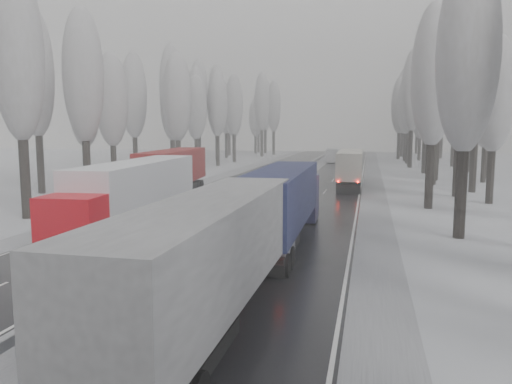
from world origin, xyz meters
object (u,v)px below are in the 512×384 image
at_px(truck_cream_box, 351,166).
at_px(truck_red_red, 170,171).
at_px(truck_grey_tarp, 219,249).
at_px(truck_blue_box, 284,199).
at_px(truck_red_white, 132,194).
at_px(box_truck_distant, 332,155).

bearing_deg(truck_cream_box, truck_red_red, -138.24).
xyz_separation_m(truck_grey_tarp, truck_cream_box, (2.75, 41.71, -0.17)).
bearing_deg(truck_grey_tarp, truck_cream_box, 86.54).
relative_size(truck_blue_box, truck_red_white, 0.95).
distance_m(truck_grey_tarp, truck_blue_box, 12.35).
bearing_deg(box_truck_distant, truck_red_white, -98.74).
bearing_deg(truck_grey_tarp, box_truck_distant, 91.83).
distance_m(truck_blue_box, truck_red_white, 9.14).
bearing_deg(truck_grey_tarp, truck_red_white, 127.89).
distance_m(truck_blue_box, box_truck_distant, 70.02).
bearing_deg(box_truck_distant, truck_cream_box, -86.28).
relative_size(box_truck_distant, truck_red_red, 0.41).
xyz_separation_m(truck_blue_box, truck_cream_box, (2.65, 29.36, -0.13)).
height_order(box_truck_distant, truck_red_white, truck_red_white).
relative_size(truck_blue_box, truck_cream_box, 1.06).
height_order(truck_cream_box, truck_red_white, truck_red_white).
height_order(truck_cream_box, truck_red_red, truck_red_red).
bearing_deg(truck_red_red, box_truck_distant, 73.35).
height_order(truck_cream_box, box_truck_distant, truck_cream_box).
xyz_separation_m(truck_blue_box, truck_red_red, (-13.18, 15.00, 0.13)).
height_order(truck_blue_box, truck_cream_box, truck_blue_box).
height_order(truck_grey_tarp, truck_red_red, truck_red_red).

